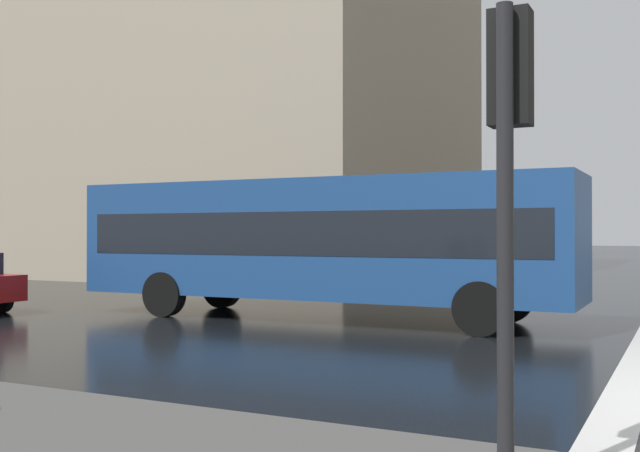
% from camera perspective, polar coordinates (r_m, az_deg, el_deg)
% --- Properties ---
extents(haussmann_block_mid, '(17.52, 29.23, 25.45)m').
position_cam_1_polar(haussmann_block_mid, '(40.50, -12.47, 14.63)').
color(haussmann_block_mid, tan).
rests_on(haussmann_block_mid, ground_plane).
extents(traffic_signal_post, '(0.44, 0.30, 3.35)m').
position_cam_1_polar(traffic_signal_post, '(5.62, 14.13, 6.61)').
color(traffic_signal_post, '#232326').
rests_on(traffic_signal_post, sidewalk_pavement).
extents(city_bus, '(2.60, 11.00, 3.00)m').
position_cam_1_polar(city_bus, '(16.37, -0.07, -0.92)').
color(city_bus, navy).
rests_on(city_bus, ground_plane).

